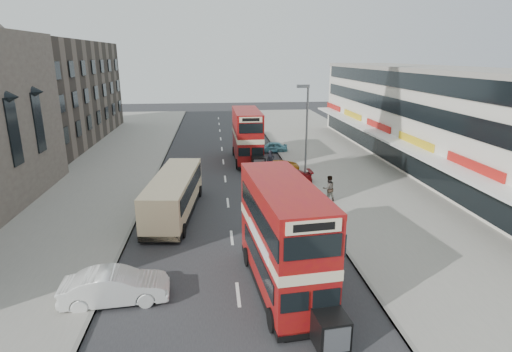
# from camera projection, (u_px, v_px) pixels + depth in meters

# --- Properties ---
(ground) EXTENTS (160.00, 160.00, 0.00)m
(ground) POSITION_uv_depth(u_px,v_px,m) (241.00, 322.00, 16.45)
(ground) COLOR #28282B
(ground) RESTS_ON ground
(road_surface) EXTENTS (12.00, 90.00, 0.01)m
(road_surface) POSITION_uv_depth(u_px,v_px,m) (225.00, 179.00, 35.53)
(road_surface) COLOR #28282B
(road_surface) RESTS_ON ground
(pavement_right) EXTENTS (12.00, 90.00, 0.15)m
(pavement_right) POSITION_uv_depth(u_px,v_px,m) (359.00, 174.00, 36.71)
(pavement_right) COLOR gray
(pavement_right) RESTS_ON ground
(pavement_left) EXTENTS (12.00, 90.00, 0.15)m
(pavement_left) POSITION_uv_depth(u_px,v_px,m) (82.00, 182.00, 34.31)
(pavement_left) COLOR gray
(pavement_left) RESTS_ON ground
(kerb_left) EXTENTS (0.20, 90.00, 0.16)m
(kerb_left) POSITION_uv_depth(u_px,v_px,m) (154.00, 180.00, 34.90)
(kerb_left) COLOR gray
(kerb_left) RESTS_ON ground
(kerb_right) EXTENTS (0.20, 90.00, 0.16)m
(kerb_right) POSITION_uv_depth(u_px,v_px,m) (294.00, 176.00, 36.12)
(kerb_right) COLOR gray
(kerb_right) RESTS_ON ground
(brick_terrace) EXTENTS (14.00, 28.00, 12.00)m
(brick_terrace) POSITION_uv_depth(u_px,v_px,m) (35.00, 93.00, 48.81)
(brick_terrace) COLOR #66594C
(brick_terrace) RESTS_ON ground
(commercial_row) EXTENTS (9.90, 46.20, 9.30)m
(commercial_row) POSITION_uv_depth(u_px,v_px,m) (438.00, 118.00, 38.10)
(commercial_row) COLOR beige
(commercial_row) RESTS_ON ground
(street_lamp) EXTENTS (1.00, 0.20, 8.12)m
(street_lamp) POSITION_uv_depth(u_px,v_px,m) (306.00, 127.00, 32.92)
(street_lamp) COLOR slate
(street_lamp) RESTS_ON ground
(bus_main) EXTENTS (3.25, 8.94, 4.88)m
(bus_main) POSITION_uv_depth(u_px,v_px,m) (284.00, 238.00, 18.09)
(bus_main) COLOR black
(bus_main) RESTS_ON ground
(bus_second) EXTENTS (2.56, 9.07, 4.99)m
(bus_second) POSITION_uv_depth(u_px,v_px,m) (247.00, 136.00, 40.77)
(bus_second) COLOR black
(bus_second) RESTS_ON ground
(coach) EXTENTS (3.38, 9.76, 2.53)m
(coach) POSITION_uv_depth(u_px,v_px,m) (174.00, 194.00, 27.19)
(coach) COLOR black
(coach) RESTS_ON ground
(car_left_front) EXTENTS (4.63, 1.93, 1.49)m
(car_left_front) POSITION_uv_depth(u_px,v_px,m) (115.00, 287.00, 17.62)
(car_left_front) COLOR silver
(car_left_front) RESTS_ON ground
(car_right_a) EXTENTS (4.07, 1.69, 1.17)m
(car_right_a) POSITION_uv_depth(u_px,v_px,m) (288.00, 177.00, 33.97)
(car_right_a) COLOR maroon
(car_right_a) RESTS_ON ground
(car_right_b) EXTENTS (4.23, 2.01, 1.17)m
(car_right_b) POSITION_uv_depth(u_px,v_px,m) (275.00, 167.00, 37.04)
(car_right_b) COLOR #C27513
(car_right_b) RESTS_ON ground
(car_right_c) EXTENTS (3.49, 1.49, 1.18)m
(car_right_c) POSITION_uv_depth(u_px,v_px,m) (272.00, 147.00, 45.18)
(car_right_c) COLOR #5DAABB
(car_right_c) RESTS_ON ground
(pedestrian_near) EXTENTS (0.80, 0.62, 1.94)m
(pedestrian_near) POSITION_uv_depth(u_px,v_px,m) (329.00, 188.00, 29.45)
(pedestrian_near) COLOR gray
(pedestrian_near) RESTS_ON pavement_right
(cyclist) EXTENTS (0.72, 1.71, 2.23)m
(cyclist) POSITION_uv_depth(u_px,v_px,m) (270.00, 166.00, 36.56)
(cyclist) COLOR gray
(cyclist) RESTS_ON ground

